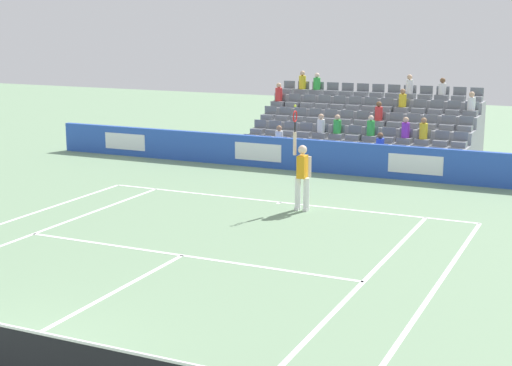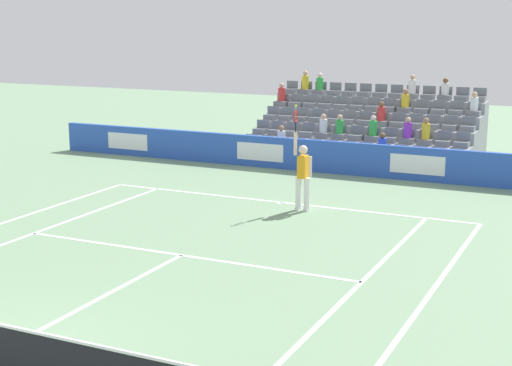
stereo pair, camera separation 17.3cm
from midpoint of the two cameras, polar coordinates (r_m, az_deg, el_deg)
name	(u,v)px [view 2 (the right image)]	position (r m, az deg, el deg)	size (l,w,h in m)	color
line_baseline	(281,202)	(21.76, 2.09, -1.43)	(10.97, 0.10, 0.01)	white
line_service	(181,255)	(17.03, -5.26, -5.33)	(8.23, 0.10, 0.01)	white
line_centre_service	(91,303)	(14.52, -11.76, -8.66)	(0.10, 6.40, 0.01)	white
line_singles_sideline_left	(21,238)	(19.05, -16.72, -3.91)	(0.10, 11.89, 0.01)	white
line_singles_sideline_right	(354,289)	(15.03, 7.60, -7.78)	(0.10, 11.89, 0.01)	white
line_doubles_sideline_right	(425,300)	(14.70, 12.74, -8.44)	(0.10, 11.89, 0.01)	white
line_centre_mark	(280,203)	(21.67, 1.99, -1.49)	(0.10, 0.20, 0.01)	white
sponsor_barrier	(336,158)	(25.84, 6.13, 1.88)	(22.03, 0.22, 1.09)	blue
tennis_player	(303,174)	(20.69, 3.70, 0.65)	(0.53, 0.37, 2.85)	white
stadium_stand	(368,135)	(29.14, 8.47, 3.53)	(8.06, 4.75, 3.03)	gray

